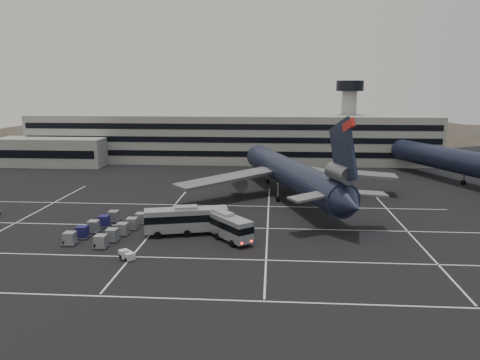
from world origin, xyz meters
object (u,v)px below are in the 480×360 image
at_px(bus_near, 224,224).
at_px(uld_cluster, 108,228).
at_px(trijet_main, 291,173).
at_px(bus_far, 186,219).

bearing_deg(bus_near, uld_cluster, 138.22).
relative_size(bus_near, uld_cluster, 0.69).
relative_size(trijet_main, bus_far, 4.33).
distance_m(bus_near, uld_cluster, 18.25).
relative_size(bus_far, uld_cluster, 0.85).
xyz_separation_m(trijet_main, bus_near, (-10.80, -25.56, -3.04)).
bearing_deg(bus_far, uld_cluster, 78.42).
distance_m(trijet_main, bus_far, 29.58).
height_order(bus_near, uld_cluster, bus_near).
height_order(trijet_main, bus_far, trijet_main).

